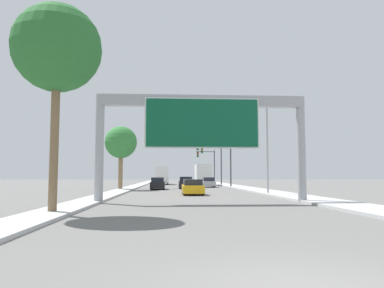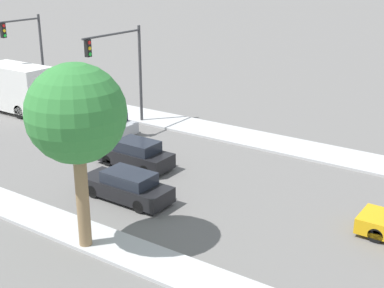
{
  "view_description": "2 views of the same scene",
  "coord_description": "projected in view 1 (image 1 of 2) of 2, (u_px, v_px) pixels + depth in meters",
  "views": [
    {
      "loc": [
        -2.02,
        -5.65,
        1.73
      ],
      "look_at": [
        0.0,
        28.7,
        4.61
      ],
      "focal_mm": 35.0,
      "sensor_mm": 36.0,
      "label": 1
    },
    {
      "loc": [
        -21.03,
        24.57,
        11.15
      ],
      "look_at": [
        0.83,
        39.61,
        1.75
      ],
      "focal_mm": 50.0,
      "sensor_mm": 36.0,
      "label": 2
    }
  ],
  "objects": [
    {
      "name": "traffic_light_far_intersection",
      "position": [
        209.0,
        162.0,
        73.94
      ],
      "size": [
        3.68,
        0.32,
        6.69
      ],
      "color": "#3D3D3F",
      "rests_on": "ground"
    },
    {
      "name": "sign_gantry",
      "position": [
        202.0,
        122.0,
        23.81
      ],
      "size": [
        13.45,
        0.73,
        6.84
      ],
      "color": "#9EA0A5",
      "rests_on": "ground"
    },
    {
      "name": "median_strip_left",
      "position": [
        140.0,
        185.0,
        64.87
      ],
      "size": [
        2.0,
        120.0,
        0.15
      ],
      "color": "#B9B9B9",
      "rests_on": "ground"
    },
    {
      "name": "traffic_light_mid_block",
      "position": [
        215.0,
        159.0,
        64.01
      ],
      "size": [
        3.71,
        0.32,
        6.88
      ],
      "color": "#3D3D3F",
      "rests_on": "ground"
    },
    {
      "name": "car_near_left",
      "position": [
        186.0,
        183.0,
        48.28
      ],
      "size": [
        1.73,
        4.38,
        1.54
      ],
      "color": "black",
      "rests_on": "ground"
    },
    {
      "name": "palm_tree_foreground",
      "position": [
        57.0,
        49.0,
        17.09
      ],
      "size": [
        4.03,
        4.03,
        9.54
      ],
      "color": "brown",
      "rests_on": "ground"
    },
    {
      "name": "car_far_center",
      "position": [
        193.0,
        187.0,
        33.33
      ],
      "size": [
        1.8,
        4.74,
        1.37
      ],
      "color": "gold",
      "rests_on": "ground"
    },
    {
      "name": "sidewalk_right",
      "position": [
        225.0,
        185.0,
        65.75
      ],
      "size": [
        3.0,
        120.0,
        0.15
      ],
      "color": "#B9B9B9",
      "rests_on": "ground"
    },
    {
      "name": "car_near_center",
      "position": [
        208.0,
        183.0,
        53.95
      ],
      "size": [
        1.74,
        4.26,
        1.43
      ],
      "color": "#A5A8AD",
      "rests_on": "ground"
    },
    {
      "name": "car_far_left",
      "position": [
        158.0,
        184.0,
        45.68
      ],
      "size": [
        1.71,
        4.7,
        1.47
      ],
      "color": "black",
      "rests_on": "ground"
    },
    {
      "name": "palm_tree_background",
      "position": [
        121.0,
        143.0,
        44.25
      ],
      "size": [
        3.79,
        3.79,
        7.53
      ],
      "color": "#8C704C",
      "rests_on": "ground"
    },
    {
      "name": "truck_box_primary",
      "position": [
        162.0,
        176.0,
        70.2
      ],
      "size": [
        2.39,
        8.4,
        3.26
      ],
      "color": "red",
      "rests_on": "ground"
    },
    {
      "name": "traffic_light_near_intersection",
      "position": [
        219.0,
        155.0,
        54.03
      ],
      "size": [
        5.32,
        0.32,
        6.74
      ],
      "color": "#3D3D3F",
      "rests_on": "ground"
    },
    {
      "name": "street_lamp_right",
      "position": [
        264.0,
        141.0,
        34.15
      ],
      "size": [
        2.43,
        0.28,
        8.21
      ],
      "color": "#9EA0A5",
      "rests_on": "ground"
    },
    {
      "name": "truck_box_secondary",
      "position": [
        202.0,
        175.0,
        63.46
      ],
      "size": [
        2.47,
        7.43,
        3.54
      ],
      "color": "navy",
      "rests_on": "ground"
    }
  ]
}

